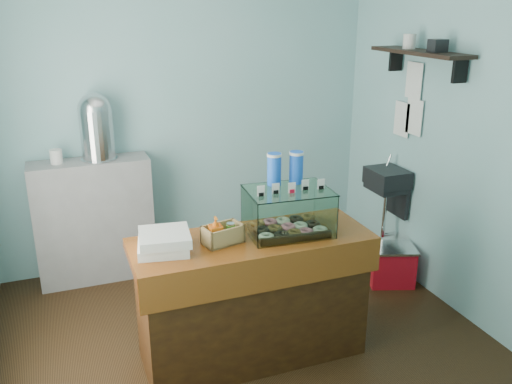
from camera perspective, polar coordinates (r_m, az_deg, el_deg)
name	(u,v)px	position (r m, az deg, el deg)	size (l,w,h in m)	color
ground	(241,334)	(4.23, -1.62, -14.73)	(3.50, 3.50, 0.00)	black
room_shell	(242,110)	(3.58, -1.52, 8.67)	(3.54, 3.04, 2.82)	#82BDBE
counter	(252,297)	(3.78, -0.39, -11.00)	(1.60, 0.60, 0.90)	#42240C
back_shelf	(95,221)	(4.98, -16.63, -2.91)	(1.00, 0.32, 1.10)	gray
display_case	(287,208)	(3.64, 3.32, -1.64)	(0.58, 0.44, 0.52)	#331C0F
condiment_crate	(221,233)	(3.49, -3.67, -4.38)	(0.28, 0.20, 0.19)	tan
pastry_boxes	(164,242)	(3.43, -9.67, -5.16)	(0.36, 0.36, 0.12)	silver
coffee_urn	(96,125)	(4.76, -16.48, 6.78)	(0.31, 0.31, 0.57)	silver
red_cooler	(391,265)	(4.97, 14.04, -7.44)	(0.47, 0.41, 0.35)	red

